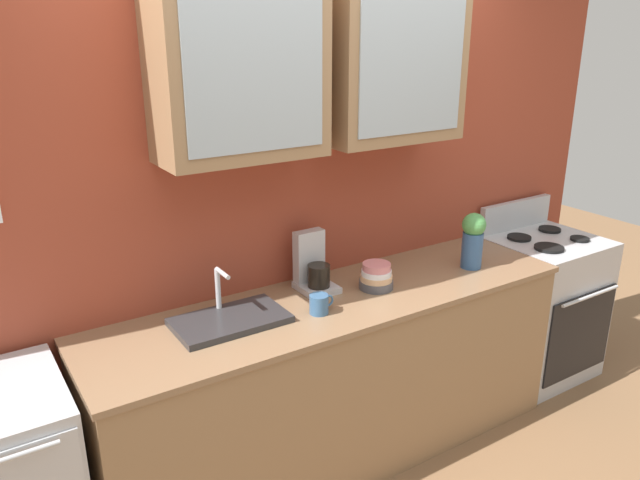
% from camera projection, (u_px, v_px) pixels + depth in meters
% --- Properties ---
extents(ground_plane, '(10.00, 10.00, 0.00)m').
position_uv_depth(ground_plane, '(337.00, 452.00, 3.26)').
color(ground_plane, brown).
extents(back_wall_unit, '(4.16, 0.42, 2.89)m').
position_uv_depth(back_wall_unit, '(301.00, 148.00, 2.99)').
color(back_wall_unit, '#993D28').
rests_on(back_wall_unit, ground_plane).
extents(counter, '(2.46, 0.64, 0.89)m').
position_uv_depth(counter, '(338.00, 379.00, 3.11)').
color(counter, '#93704C').
rests_on(counter, ground_plane).
extents(stove_range, '(0.64, 0.63, 1.07)m').
position_uv_depth(stove_range, '(541.00, 305.00, 3.90)').
color(stove_range, silver).
rests_on(stove_range, ground_plane).
extents(sink_faucet, '(0.49, 0.29, 0.23)m').
position_uv_depth(sink_faucet, '(230.00, 319.00, 2.71)').
color(sink_faucet, '#2D2D30').
rests_on(sink_faucet, counter).
extents(bowl_stack, '(0.17, 0.17, 0.13)m').
position_uv_depth(bowl_stack, '(377.00, 277.00, 3.06)').
color(bowl_stack, '#4C4C54').
rests_on(bowl_stack, counter).
extents(vase, '(0.13, 0.13, 0.30)m').
position_uv_depth(vase, '(473.00, 239.00, 3.28)').
color(vase, '#33598C').
rests_on(vase, counter).
extents(cup_near_sink, '(0.12, 0.09, 0.09)m').
position_uv_depth(cup_near_sink, '(319.00, 304.00, 2.80)').
color(cup_near_sink, '#38608C').
rests_on(cup_near_sink, counter).
extents(coffee_maker, '(0.17, 0.20, 0.29)m').
position_uv_depth(coffee_maker, '(313.00, 268.00, 3.04)').
color(coffee_maker, '#B7B7BC').
rests_on(coffee_maker, counter).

